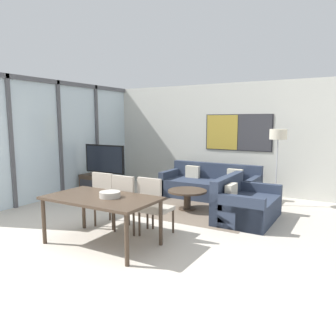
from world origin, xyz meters
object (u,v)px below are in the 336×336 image
dining_chair_left (108,197)px  dining_chair_centre (128,201)px  coffee_table (187,195)px  fruit_bowl (110,194)px  floor_lamp (278,140)px  tv_console (105,185)px  dining_chair_right (154,204)px  sofa_main (211,187)px  television (105,160)px  sofa_side (243,205)px  dining_table (101,201)px

dining_chair_left → dining_chair_centre: same height
coffee_table → dining_chair_centre: dining_chair_centre is taller
fruit_bowl → floor_lamp: 4.04m
tv_console → dining_chair_left: size_ratio=1.44×
dining_chair_centre → fruit_bowl: bearing=-77.6°
dining_chair_right → floor_lamp: floor_lamp is taller
dining_chair_left → fruit_bowl: 0.93m
dining_chair_left → fruit_bowl: size_ratio=3.13×
sofa_main → dining_chair_centre: 3.02m
tv_console → television: (0.00, 0.00, 0.63)m
sofa_side → dining_chair_centre: bearing=138.5°
television → dining_table: television is taller
dining_table → dining_chair_right: dining_chair_right is taller
sofa_side → dining_chair_right: bearing=148.7°
fruit_bowl → floor_lamp: bearing=66.0°
television → coffee_table: size_ratio=1.50×
dining_chair_right → floor_lamp: (1.27, 3.00, 0.91)m
sofa_side → coffee_table: bearing=85.9°
coffee_table → dining_chair_left: size_ratio=0.83×
dining_chair_right → television: bearing=144.1°
tv_console → sofa_side: 3.71m
sofa_side → dining_chair_left: bearing=129.4°
tv_console → television: 0.63m
sofa_side → tv_console: bearing=84.4°
television → dining_table: size_ratio=0.72×
tv_console → coffee_table: bearing=-6.3°
dining_chair_right → tv_console: bearing=144.1°
sofa_main → dining_table: bearing=-93.7°
coffee_table → floor_lamp: floor_lamp is taller
television → fruit_bowl: (2.37, -2.61, -0.08)m
tv_console → television: television is taller
dining_chair_left → dining_chair_centre: size_ratio=1.00×
dining_chair_right → fruit_bowl: (-0.35, -0.64, 0.25)m
television → dining_table: bearing=-49.9°
sofa_side → coffee_table: size_ratio=1.77×
tv_console → dining_table: (2.23, -2.65, 0.43)m
floor_lamp → dining_chair_centre: bearing=-119.9°
television → dining_chair_centre: television is taller
television → fruit_bowl: size_ratio=3.91×
dining_table → floor_lamp: size_ratio=1.01×
television → sofa_main: 2.73m
sofa_main → dining_table: sofa_main is taller
floor_lamp → sofa_main: bearing=-178.6°
tv_console → fruit_bowl: size_ratio=4.51×
dining_table → dining_chair_right: size_ratio=1.73×
television → dining_chair_left: 2.65m
dining_table → floor_lamp: (1.75, 3.68, 0.78)m
dining_chair_centre → dining_chair_right: 0.48m
sofa_main → floor_lamp: floor_lamp is taller
television → sofa_main: bearing=21.9°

